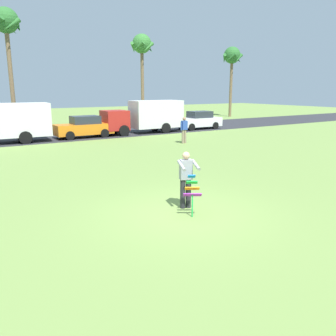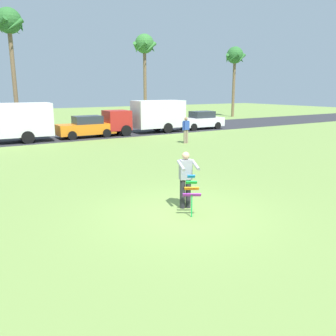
{
  "view_description": "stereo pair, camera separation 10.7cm",
  "coord_description": "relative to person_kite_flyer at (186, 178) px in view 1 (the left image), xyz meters",
  "views": [
    {
      "loc": [
        -5.48,
        -7.92,
        3.53
      ],
      "look_at": [
        0.34,
        1.34,
        1.05
      ],
      "focal_mm": 37.25,
      "sensor_mm": 36.0,
      "label": 1
    },
    {
      "loc": [
        -5.39,
        -7.98,
        3.53
      ],
      "look_at": [
        0.34,
        1.34,
        1.05
      ],
      "focal_mm": 37.25,
      "sensor_mm": 36.0,
      "label": 2
    }
  ],
  "objects": [
    {
      "name": "parked_car_white",
      "position": [
        13.31,
        16.99,
        -0.18
      ],
      "size": [
        4.24,
        1.91,
        1.6
      ],
      "color": "white",
      "rests_on": "ground"
    },
    {
      "name": "palm_tree_far_left",
      "position": [
        25.8,
        26.69,
        6.42
      ],
      "size": [
        2.58,
        2.71,
        8.81
      ],
      "color": "brown",
      "rests_on": "ground"
    },
    {
      "name": "palm_tree_centre_far",
      "position": [
        13.29,
        27.59,
        7.04
      ],
      "size": [
        2.58,
        2.71,
        9.49
      ],
      "color": "brown",
      "rests_on": "ground"
    },
    {
      "name": "palm_tree_right_near",
      "position": [
        -0.83,
        24.96,
        7.64
      ],
      "size": [
        2.58,
        2.71,
        10.14
      ],
      "color": "brown",
      "rests_on": "ground"
    },
    {
      "name": "person_kite_flyer",
      "position": [
        0.0,
        0.0,
        0.0
      ],
      "size": [
        0.67,
        0.75,
        1.73
      ],
      "color": "#26262B",
      "rests_on": "ground"
    },
    {
      "name": "person_walker_near",
      "position": [
        7.37,
        10.72,
        -0.02
      ],
      "size": [
        0.57,
        0.23,
        1.73
      ],
      "color": "gray",
      "rests_on": "ground"
    },
    {
      "name": "ground_plane",
      "position": [
        -0.33,
        -0.32,
        -0.95
      ],
      "size": [
        120.0,
        120.0,
        0.0
      ],
      "primitive_type": "plane",
      "color": "olive"
    },
    {
      "name": "road_strip",
      "position": [
        -0.33,
        19.39,
        -0.95
      ],
      "size": [
        120.0,
        8.0,
        0.01
      ],
      "primitive_type": "cube",
      "color": "#2D2D33",
      "rests_on": "ground"
    },
    {
      "name": "kite_held",
      "position": [
        -0.2,
        -0.59,
        -0.2
      ],
      "size": [
        0.65,
        0.73,
        1.12
      ],
      "color": "blue",
      "rests_on": "ground"
    },
    {
      "name": "parked_truck_red_cab",
      "position": [
        8.05,
        16.99,
        0.46
      ],
      "size": [
        6.74,
        2.21,
        2.62
      ],
      "color": "#B2231E",
      "rests_on": "ground"
    },
    {
      "name": "parked_truck_white_box",
      "position": [
        -2.79,
        17.0,
        0.46
      ],
      "size": [
        6.77,
        2.28,
        2.62
      ],
      "color": "silver",
      "rests_on": "ground"
    },
    {
      "name": "parked_car_orange",
      "position": [
        2.68,
        16.99,
        -0.18
      ],
      "size": [
        4.21,
        1.85,
        1.6
      ],
      "color": "orange",
      "rests_on": "ground"
    }
  ]
}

